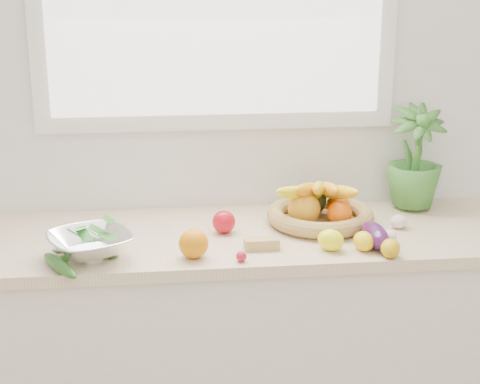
{
  "coord_description": "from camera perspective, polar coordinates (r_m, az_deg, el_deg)",
  "views": [
    {
      "loc": [
        -0.21,
        -0.4,
        1.77
      ],
      "look_at": [
        0.05,
        1.93,
        1.05
      ],
      "focal_mm": 55.0,
      "sensor_mm": 36.0,
      "label": 1
    }
  ],
  "objects": [
    {
      "name": "potted_herb",
      "position": [
        2.78,
        13.45,
        2.73
      ],
      "size": [
        0.22,
        0.22,
        0.38
      ],
      "primitive_type": "imported",
      "rotation": [
        0.0,
        0.0,
        0.05
      ],
      "color": "#3D7D2D",
      "rests_on": "countertop"
    },
    {
      "name": "garlic_a",
      "position": [
        2.53,
        4.38,
        -2.63
      ],
      "size": [
        0.05,
        0.05,
        0.04
      ],
      "primitive_type": "ellipsoid",
      "rotation": [
        0.0,
        0.0,
        0.01
      ],
      "color": "silver",
      "rests_on": "countertop"
    },
    {
      "name": "apple",
      "position": [
        2.5,
        -1.26,
        -2.33
      ],
      "size": [
        0.09,
        0.09,
        0.08
      ],
      "primitive_type": "sphere",
      "rotation": [
        0.0,
        0.0,
        0.21
      ],
      "color": "#B50E1B",
      "rests_on": "countertop"
    },
    {
      "name": "countertop",
      "position": [
        2.52,
        -1.18,
        -3.6
      ],
      "size": [
        2.24,
        0.62,
        0.04
      ],
      "primitive_type": "cube",
      "color": "beige",
      "rests_on": "counter_cabinet"
    },
    {
      "name": "radish",
      "position": [
        2.27,
        0.1,
        -5.02
      ],
      "size": [
        0.04,
        0.04,
        0.03
      ],
      "primitive_type": "sphere",
      "rotation": [
        0.0,
        0.0,
        0.12
      ],
      "color": "red",
      "rests_on": "countertop"
    },
    {
      "name": "back_wall",
      "position": [
        2.69,
        -1.84,
        8.09
      ],
      "size": [
        4.5,
        0.02,
        2.7
      ],
      "primitive_type": "cube",
      "color": "white",
      "rests_on": "ground"
    },
    {
      "name": "garlic_c",
      "position": [
        2.47,
        11.48,
        -3.41
      ],
      "size": [
        0.06,
        0.06,
        0.04
      ],
      "primitive_type": "ellipsoid",
      "rotation": [
        0.0,
        0.0,
        0.07
      ],
      "color": "white",
      "rests_on": "countertop"
    },
    {
      "name": "counter_cabinet",
      "position": [
        2.71,
        -1.12,
        -12.52
      ],
      "size": [
        2.2,
        0.58,
        0.86
      ],
      "primitive_type": "cube",
      "color": "silver",
      "rests_on": "ground"
    },
    {
      "name": "lemon_a",
      "position": [
        2.38,
        9.58,
        -3.78
      ],
      "size": [
        0.08,
        0.09,
        0.06
      ],
      "primitive_type": "ellipsoid",
      "rotation": [
        0.0,
        0.0,
        0.25
      ],
      "color": "yellow",
      "rests_on": "countertop"
    },
    {
      "name": "fruit_basket",
      "position": [
        2.6,
        6.19,
        -1.36
      ],
      "size": [
        0.47,
        0.47,
        0.19
      ],
      "color": "#B58150",
      "rests_on": "countertop"
    },
    {
      "name": "colander_with_spinach",
      "position": [
        2.32,
        -11.58,
        -3.6
      ],
      "size": [
        0.34,
        0.34,
        0.13
      ],
      "color": "silver",
      "rests_on": "countertop"
    },
    {
      "name": "lemon_c",
      "position": [
        2.37,
        7.05,
        -3.72
      ],
      "size": [
        0.11,
        0.11,
        0.07
      ],
      "primitive_type": "ellipsoid",
      "rotation": [
        0.0,
        0.0,
        0.92
      ],
      "color": "#F9F90D",
      "rests_on": "countertop"
    },
    {
      "name": "orange_loose",
      "position": [
        2.29,
        -3.63,
        -4.02
      ],
      "size": [
        0.1,
        0.1,
        0.09
      ],
      "primitive_type": "sphere",
      "rotation": [
        0.0,
        0.0,
        0.02
      ],
      "color": "orange",
      "rests_on": "countertop"
    },
    {
      "name": "ginger",
      "position": [
        2.37,
        1.69,
        -4.05
      ],
      "size": [
        0.11,
        0.05,
        0.04
      ],
      "primitive_type": "cube",
      "rotation": [
        0.0,
        0.0,
        0.01
      ],
      "color": "tan",
      "rests_on": "countertop"
    },
    {
      "name": "garlic_b",
      "position": [
        2.61,
        12.2,
        -2.27
      ],
      "size": [
        0.07,
        0.07,
        0.05
      ],
      "primitive_type": "ellipsoid",
      "rotation": [
        0.0,
        0.0,
        0.26
      ],
      "color": "white",
      "rests_on": "countertop"
    },
    {
      "name": "eggplant",
      "position": [
        2.42,
        10.43,
        -3.32
      ],
      "size": [
        0.08,
        0.19,
        0.08
      ],
      "primitive_type": "ellipsoid",
      "rotation": [
        0.0,
        0.0,
        0.06
      ],
      "color": "#39103D",
      "rests_on": "countertop"
    },
    {
      "name": "lemon_b",
      "position": [
        2.34,
        11.59,
        -4.31
      ],
      "size": [
        0.07,
        0.08,
        0.06
      ],
      "primitive_type": "ellipsoid",
      "rotation": [
        0.0,
        0.0,
        -0.16
      ],
      "color": "#D9A40B",
      "rests_on": "countertop"
    },
    {
      "name": "cucumber",
      "position": [
        2.26,
        -13.8,
        -5.56
      ],
      "size": [
        0.15,
        0.21,
        0.04
      ],
      "primitive_type": "ellipsoid",
      "rotation": [
        0.0,
        0.0,
        0.53
      ],
      "color": "#25581A",
      "rests_on": "countertop"
    }
  ]
}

